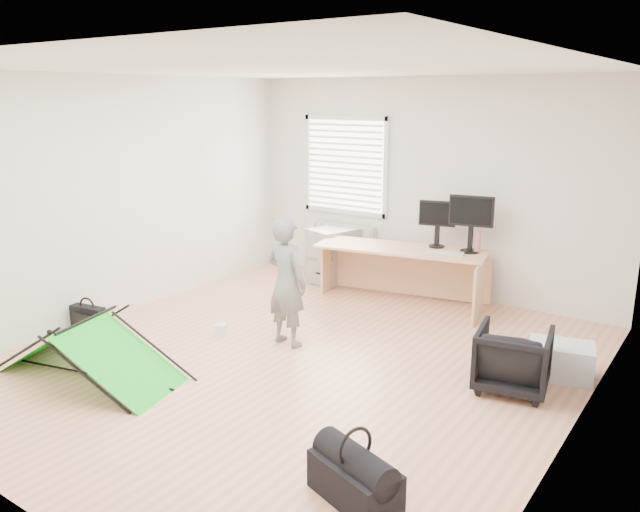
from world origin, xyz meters
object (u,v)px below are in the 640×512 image
Objects in this scene: desk at (400,275)px; filing_cabinet at (334,255)px; kite at (90,348)px; storage_crate at (561,360)px; monitor_left at (437,230)px; person at (287,282)px; thermos at (478,242)px; office_chair at (513,359)px; laptop_bag at (88,320)px; monitor_right at (471,232)px; duffel_bag at (355,481)px.

filing_cabinet reaches higher than desk.
kite reaches higher than storage_crate.
monitor_left reaches higher than desk.
monitor_left is at bearing -101.42° from person.
filing_cabinet is 3.58m from storage_crate.
thermos is 2.41m from person.
monitor_left is 1.65× the size of thermos.
person reaches higher than office_chair.
laptop_bag is (-3.09, -3.09, -0.68)m from thermos.
monitor_right reaches higher than desk.
monitor_right is at bearing 34.77° from laptop_bag.
monitor_right is at bearing -14.00° from monitor_left.
duffel_bag is (0.83, -3.86, -0.81)m from monitor_right.
kite is 2.89× the size of duffel_bag.
filing_cabinet is 1.33× the size of storage_crate.
monitor_right reaches higher than laptop_bag.
thermos is at bearing -112.88° from person.
thermos is (0.08, 0.02, -0.11)m from monitor_right.
person is at bearing -119.00° from thermos.
monitor_left is 0.51m from thermos.
monitor_right is 0.85× the size of duffel_bag.
storage_crate is (2.49, 0.81, -0.50)m from person.
person is 3.29× the size of laptop_bag.
filing_cabinet is 2.00m from monitor_right.
monitor_right is at bearing 137.92° from storage_crate.
kite is at bearing -122.25° from desk.
monitor_left is 2.45m from office_chair.
desk is 3.93m from duffel_bag.
desk is 1.55× the size of person.
desk is at bearing -153.77° from monitor_left.
kite is (-2.07, -3.70, -0.67)m from monitor_right.
person is at bearing 155.46° from duffel_bag.
monitor_left is 2.36m from storage_crate.
thermos reaches higher than duffel_bag.
monitor_right reaches higher than filing_cabinet.
kite is (-1.31, -3.43, -0.08)m from desk.
kite is at bearing -44.94° from laptop_bag.
laptop_bag is at bearing -173.36° from duffel_bag.
duffel_bag is (1.25, -3.87, -0.77)m from monitor_left.
person reaches higher than desk.
thermos is 0.43× the size of office_chair.
person is 2.66m from duffel_bag.
thermos is 2.16m from office_chair.
storage_crate is at bearing -52.48° from monitor_right.
storage_crate is at bearing 95.62° from duffel_bag.
desk is 1.19m from filing_cabinet.
laptop_bag is at bearing -157.86° from storage_crate.
thermos is 0.47× the size of storage_crate.
monitor_right is 4.03m from duffel_bag.
filing_cabinet is 3.55m from office_chair.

